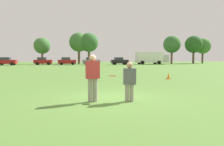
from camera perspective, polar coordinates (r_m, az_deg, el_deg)
ground_plane at (r=8.28m, az=-0.27°, el=-7.00°), size 174.46×174.46×0.00m
player_thrower at (r=7.56m, az=-5.36°, el=-0.64°), size 0.51×0.33×1.73m
player_defender at (r=7.61m, az=4.86°, el=-1.87°), size 0.48×0.32×1.45m
frisbee at (r=7.68m, az=0.17°, el=-0.81°), size 0.27×0.27×0.07m
traffic_cone at (r=16.53m, az=15.28°, el=-0.79°), size 0.32×0.32×0.48m
parked_car_mid_left at (r=52.47m, az=-27.08°, el=2.91°), size 4.22×2.26×1.82m
parked_car_center at (r=52.55m, az=-18.48°, el=3.15°), size 4.22×2.26×1.82m
parked_car_mid_right at (r=50.66m, az=-12.32°, el=3.24°), size 4.22×2.26×1.82m
parked_car_near_right at (r=50.51m, az=-5.80°, el=3.31°), size 4.22×2.26×1.82m
parked_car_far_right at (r=50.95m, az=2.03°, el=3.34°), size 4.22×2.26×1.82m
box_truck at (r=55.27m, az=10.78°, el=4.18°), size 8.53×3.09×3.18m
tree_west_oak at (r=60.24m, az=-18.71°, el=7.10°), size 4.45×4.45×7.24m
tree_west_maple at (r=60.81m, az=-9.12°, el=8.34°), size 5.50×5.50×8.95m
tree_center_elm at (r=60.27m, az=-6.39°, el=8.34°), size 5.44×5.44×8.84m
tree_east_birch at (r=64.00m, az=16.16°, el=7.55°), size 5.04×5.04×8.19m
tree_east_oak at (r=66.64m, az=21.57°, el=7.32°), size 5.08×5.08×8.25m
tree_far_east_pine at (r=70.12m, az=23.73°, el=6.79°), size 4.76×4.76×7.73m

